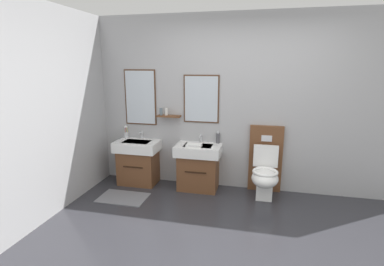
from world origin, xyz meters
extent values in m
cube|color=#2D2D33|center=(0.00, 0.00, -0.05)|extent=(6.03, 4.77, 0.10)
cube|color=#A8A8AA|center=(0.00, 1.72, 1.29)|extent=(4.83, 0.12, 2.59)
cube|color=#4C301E|center=(-1.66, 1.66, 1.36)|extent=(0.52, 0.02, 0.87)
cube|color=silver|center=(-1.66, 1.65, 1.36)|extent=(0.48, 0.01, 0.83)
cube|color=#4C301E|center=(-0.68, 1.66, 1.36)|extent=(0.54, 0.02, 0.72)
cube|color=silver|center=(-0.68, 1.65, 1.36)|extent=(0.50, 0.01, 0.68)
cube|color=brown|center=(-1.17, 1.58, 1.09)|extent=(0.36, 0.14, 0.02)
cylinder|color=slate|center=(-1.30, 1.57, 1.16)|extent=(0.05, 0.05, 0.11)
cylinder|color=white|center=(-1.22, 1.59, 1.16)|extent=(0.05, 0.05, 0.11)
cube|color=#A8A8AA|center=(-2.35, 0.00, 1.29)|extent=(0.12, 3.57, 2.59)
cube|color=slate|center=(-1.66, 0.89, 0.01)|extent=(0.68, 0.44, 0.01)
cube|color=brown|center=(-1.66, 1.47, 0.27)|extent=(0.58, 0.41, 0.54)
cube|color=black|center=(-1.66, 1.26, 0.33)|extent=(0.32, 0.01, 0.02)
cube|color=white|center=(-1.66, 1.47, 0.62)|extent=(0.67, 0.46, 0.16)
cube|color=silver|center=(-1.66, 1.44, 0.68)|extent=(0.42, 0.26, 0.03)
cylinder|color=silver|center=(-1.66, 1.65, 0.75)|extent=(0.03, 0.03, 0.11)
cylinder|color=silver|center=(-1.66, 1.60, 0.80)|extent=(0.02, 0.11, 0.02)
cube|color=brown|center=(-0.68, 1.47, 0.27)|extent=(0.58, 0.41, 0.54)
cube|color=black|center=(-0.68, 1.26, 0.33)|extent=(0.32, 0.01, 0.02)
cube|color=white|center=(-0.68, 1.47, 0.62)|extent=(0.67, 0.46, 0.16)
cube|color=silver|center=(-0.68, 1.44, 0.68)|extent=(0.42, 0.26, 0.03)
cylinder|color=silver|center=(-0.68, 1.65, 0.75)|extent=(0.03, 0.03, 0.11)
cylinder|color=silver|center=(-0.68, 1.60, 0.80)|extent=(0.02, 0.11, 0.02)
cube|color=brown|center=(0.30, 1.65, 0.50)|extent=(0.48, 0.10, 1.00)
cube|color=silver|center=(0.30, 1.59, 0.82)|extent=(0.15, 0.01, 0.09)
cube|color=white|center=(0.30, 1.38, 0.17)|extent=(0.22, 0.30, 0.34)
ellipsoid|color=white|center=(0.30, 1.30, 0.32)|extent=(0.37, 0.46, 0.24)
torus|color=white|center=(0.30, 1.30, 0.42)|extent=(0.35, 0.35, 0.04)
cube|color=white|center=(0.30, 1.52, 0.57)|extent=(0.35, 0.03, 0.33)
cylinder|color=silver|center=(-1.92, 1.62, 0.74)|extent=(0.07, 0.07, 0.09)
cylinder|color=yellow|center=(-1.90, 1.63, 0.80)|extent=(0.03, 0.02, 0.17)
cube|color=white|center=(-1.91, 1.62, 0.88)|extent=(0.02, 0.02, 0.03)
cylinder|color=#33B266|center=(-1.92, 1.64, 0.79)|extent=(0.03, 0.02, 0.15)
cube|color=white|center=(-1.91, 1.64, 0.87)|extent=(0.02, 0.02, 0.03)
cylinder|color=yellow|center=(-1.93, 1.62, 0.80)|extent=(0.02, 0.01, 0.16)
cube|color=white|center=(-1.94, 1.62, 0.88)|extent=(0.01, 0.02, 0.03)
cylinder|color=purple|center=(-1.92, 1.61, 0.80)|extent=(0.02, 0.01, 0.17)
cube|color=white|center=(-1.92, 1.61, 0.89)|extent=(0.01, 0.02, 0.03)
cylinder|color=#4C4C51|center=(-0.42, 1.63, 0.77)|extent=(0.06, 0.06, 0.15)
cylinder|color=silver|center=(-0.42, 1.63, 0.87)|extent=(0.02, 0.02, 0.04)
cube|color=white|center=(-0.72, 1.34, 0.72)|extent=(0.22, 0.16, 0.04)
camera|label=1|loc=(0.18, -2.65, 1.87)|focal=27.41mm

